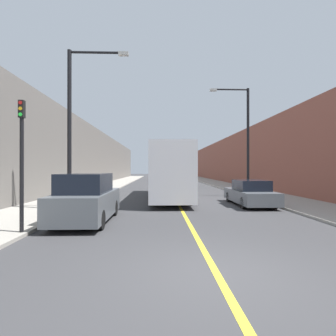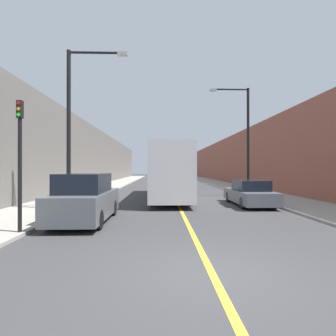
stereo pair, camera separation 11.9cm
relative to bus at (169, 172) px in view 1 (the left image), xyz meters
The scene contains 12 objects.
ground_plane 13.42m from the bus, 88.03° to the right, with size 200.00×200.00×0.00m, color #38383A.
sidewalk_left 18.07m from the bus, 111.51° to the left, with size 3.59×72.00×0.11m, color #9E998E.
sidewalk_right 18.42m from the bus, 65.83° to the left, with size 3.59×72.00×0.11m, color #9E998E.
building_row_left 19.76m from the bus, 121.85° to the left, with size 4.00×72.00×7.09m, color #66605B.
building_row_right 20.24m from the bus, 55.95° to the left, with size 4.00×72.00×6.72m, color brown.
road_center_line 16.84m from the bus, 88.44° to the left, with size 0.16×72.00×0.01m, color gold.
bus is the anchor object (origin of this frame).
parked_suv_left 8.92m from the bus, 113.43° to the right, with size 1.86×4.45×1.91m.
car_right_near 5.95m from the bus, 38.96° to the right, with size 1.84×4.62×1.45m.
street_lamp_left 7.80m from the bus, 131.27° to the right, with size 2.99×0.24×7.82m.
street_lamp_right 6.47m from the bus, ahead, with size 2.99×0.24×8.04m.
traffic_light 11.32m from the bus, 116.21° to the right, with size 0.16×0.18×4.13m.
Camera 1 is at (-1.15, -5.22, 2.10)m, focal length 28.00 mm.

